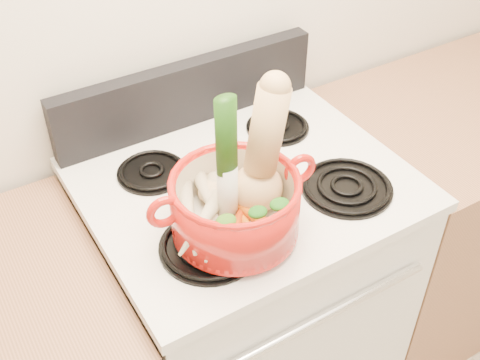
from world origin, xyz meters
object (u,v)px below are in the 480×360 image
leek (227,161)px  squash (264,150)px  dutch_oven (235,206)px  stove_body (245,304)px

leek → squash: bearing=-4.7°
dutch_oven → leek: size_ratio=0.87×
stove_body → dutch_oven: bearing=-128.3°
stove_body → leek: leek is taller
dutch_oven → leek: (-0.01, 0.01, 0.12)m
dutch_oven → squash: squash is taller
leek → stove_body: bearing=40.6°
stove_body → dutch_oven: dutch_oven is taller
squash → leek: bearing=177.8°
stove_body → squash: squash is taller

